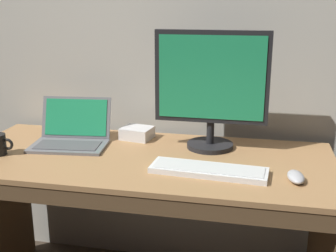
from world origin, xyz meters
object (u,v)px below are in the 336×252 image
external_monitor (211,88)px  computer_mouse (296,177)px  wired_keyboard (209,170)px  external_drive_box (137,133)px  laptop_space_gray (72,134)px

external_monitor → computer_mouse: bearing=-40.4°
wired_keyboard → external_drive_box: 0.53m
external_monitor → wired_keyboard: bearing=-84.2°
external_monitor → laptop_space_gray: bearing=-173.9°
laptop_space_gray → wired_keyboard: 0.69m
computer_mouse → external_drive_box: 0.80m
computer_mouse → laptop_space_gray: bearing=159.8°
computer_mouse → wired_keyboard: bearing=171.4°
laptop_space_gray → wired_keyboard: laptop_space_gray is taller
external_monitor → external_drive_box: size_ratio=3.73×
external_monitor → wired_keyboard: size_ratio=1.14×
computer_mouse → external_drive_box: bearing=145.5°
laptop_space_gray → computer_mouse: size_ratio=3.04×
external_monitor → wired_keyboard: external_monitor is taller
external_monitor → external_drive_box: 0.44m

